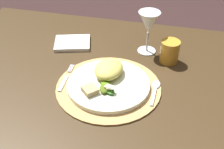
# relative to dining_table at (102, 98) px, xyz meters

# --- Properties ---
(dining_table) EXTENTS (1.28, 0.84, 0.70)m
(dining_table) POSITION_rel_dining_table_xyz_m (0.00, 0.00, 0.00)
(dining_table) COLOR #3D2C18
(dining_table) RESTS_ON ground
(placemat) EXTENTS (0.35, 0.35, 0.01)m
(placemat) POSITION_rel_dining_table_xyz_m (0.05, -0.08, 0.13)
(placemat) COLOR tan
(placemat) RESTS_ON dining_table
(dinner_plate) EXTENTS (0.28, 0.28, 0.02)m
(dinner_plate) POSITION_rel_dining_table_xyz_m (0.05, -0.08, 0.14)
(dinner_plate) COLOR silver
(dinner_plate) RESTS_ON placemat
(pasta_serving) EXTENTS (0.10, 0.13, 0.04)m
(pasta_serving) POSITION_rel_dining_table_xyz_m (0.03, -0.03, 0.17)
(pasta_serving) COLOR #DACD5B
(pasta_serving) RESTS_ON dinner_plate
(salad_greens) EXTENTS (0.07, 0.08, 0.02)m
(salad_greens) POSITION_rel_dining_table_xyz_m (0.05, -0.12, 0.15)
(salad_greens) COLOR #4D7815
(salad_greens) RESTS_ON dinner_plate
(bread_piece) EXTENTS (0.06, 0.06, 0.02)m
(bread_piece) POSITION_rel_dining_table_xyz_m (-0.00, -0.14, 0.15)
(bread_piece) COLOR tan
(bread_piece) RESTS_ON dinner_plate
(fork) EXTENTS (0.02, 0.15, 0.00)m
(fork) POSITION_rel_dining_table_xyz_m (-0.11, -0.08, 0.13)
(fork) COLOR silver
(fork) RESTS_ON placemat
(spoon) EXTENTS (0.03, 0.13, 0.01)m
(spoon) POSITION_rel_dining_table_xyz_m (0.20, -0.05, 0.13)
(spoon) COLOR silver
(spoon) RESTS_ON placemat
(napkin) EXTENTS (0.17, 0.15, 0.01)m
(napkin) POSITION_rel_dining_table_xyz_m (-0.17, 0.16, 0.13)
(napkin) COLOR white
(napkin) RESTS_ON dining_table
(wine_glass) EXTENTS (0.08, 0.08, 0.17)m
(wine_glass) POSITION_rel_dining_table_xyz_m (0.14, 0.18, 0.25)
(wine_glass) COLOR silver
(wine_glass) RESTS_ON dining_table
(amber_tumbler) EXTENTS (0.07, 0.07, 0.09)m
(amber_tumbler) POSITION_rel_dining_table_xyz_m (0.23, 0.13, 0.17)
(amber_tumbler) COLOR gold
(amber_tumbler) RESTS_ON dining_table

